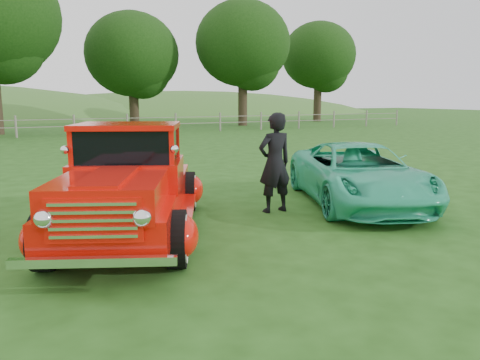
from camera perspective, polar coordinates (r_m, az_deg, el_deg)
name	(u,v)px	position (r m, az deg, el deg)	size (l,w,h in m)	color
ground	(234,243)	(7.12, -0.78, -7.70)	(140.00, 140.00, 0.00)	#204713
distant_hills	(11,151)	(66.00, -26.15, 3.18)	(116.00, 60.00, 18.00)	#3B6625
fence_line	(74,125)	(28.36, -19.56, 6.31)	(48.00, 0.12, 1.20)	gray
tree_near_east	(132,55)	(36.17, -13.02, 14.68)	(6.80, 6.80, 8.33)	#2F2317
tree_mid_east	(243,44)	(36.97, 0.34, 16.27)	(7.20, 7.20, 9.44)	#2F2317
tree_far_east	(319,56)	(44.02, 9.58, 14.72)	(6.60, 6.60, 8.86)	#2F2317
red_pickup	(131,186)	(7.56, -13.20, -0.70)	(3.51, 5.28, 1.78)	black
teal_sedan	(358,174)	(9.86, 14.21, 0.69)	(2.06, 4.47, 1.24)	#30C191
man	(275,163)	(8.87, 4.26, 2.10)	(0.69, 0.45, 1.90)	black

